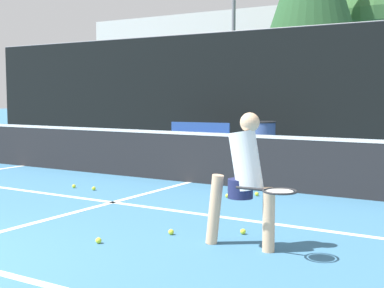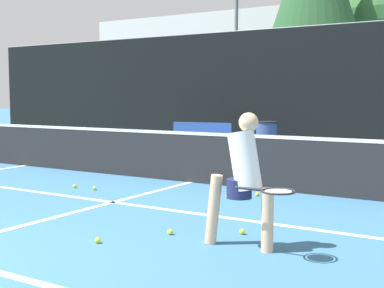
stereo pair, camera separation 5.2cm
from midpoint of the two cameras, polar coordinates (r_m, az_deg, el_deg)
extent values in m
cube|color=white|center=(8.24, -8.24, -6.16)|extent=(8.25, 0.10, 0.01)
cube|color=white|center=(7.94, -10.18, -6.63)|extent=(0.10, 5.28, 0.01)
cube|color=#232326|center=(9.95, -0.01, -1.40)|extent=(11.00, 0.02, 0.95)
cube|color=white|center=(9.91, -0.01, 1.15)|extent=(11.00, 0.03, 0.06)
cube|color=black|center=(15.11, 11.69, 5.54)|extent=(24.00, 0.06, 3.48)
cylinder|color=slate|center=(15.23, 11.82, 12.17)|extent=(24.00, 0.04, 0.04)
cylinder|color=#DBAD84|center=(5.63, 8.32, -8.03)|extent=(0.13, 0.13, 0.67)
cylinder|color=#DBAD84|center=(5.86, 2.57, -6.99)|extent=(0.21, 0.14, 0.77)
cylinder|color=#1E234C|center=(5.69, 5.32, -4.76)|extent=(0.27, 0.27, 0.20)
cylinder|color=white|center=(5.62, 5.91, -1.74)|extent=(0.38, 0.29, 0.65)
sphere|color=#DBAD84|center=(5.57, 6.32, 2.31)|extent=(0.21, 0.21, 0.21)
cylinder|color=#262628|center=(5.40, 6.35, -4.76)|extent=(0.30, 0.05, 0.03)
torus|color=#262628|center=(5.29, 9.48, -5.00)|extent=(0.36, 0.36, 0.02)
cylinder|color=beige|center=(5.29, 9.48, -5.00)|extent=(0.28, 0.28, 0.01)
sphere|color=#D1E033|center=(6.04, -9.79, -10.09)|extent=(0.07, 0.07, 0.07)
sphere|color=#D1E033|center=(9.63, -12.24, -4.40)|extent=(0.07, 0.07, 0.07)
sphere|color=#D1E033|center=(8.52, 4.03, -5.54)|extent=(0.07, 0.07, 0.07)
sphere|color=#D1E033|center=(6.35, 5.63, -9.28)|extent=(0.07, 0.07, 0.07)
sphere|color=#D1E033|center=(6.31, -2.09, -9.35)|extent=(0.07, 0.07, 0.07)
sphere|color=#D1E033|center=(9.33, -10.20, -4.67)|extent=(0.07, 0.07, 0.07)
sphere|color=#D1E033|center=(8.73, 7.15, -5.32)|extent=(0.07, 0.07, 0.07)
cube|color=#2D519E|center=(15.01, 0.91, 0.68)|extent=(1.81, 0.62, 0.04)
cube|color=#2D519E|center=(15.16, 1.17, 1.53)|extent=(1.76, 0.30, 0.42)
cube|color=#333338|center=(15.31, -1.55, -0.05)|extent=(0.06, 0.32, 0.44)
cube|color=#333338|center=(14.77, 3.45, -0.25)|extent=(0.06, 0.32, 0.44)
cylinder|color=#384C7F|center=(14.23, 8.06, 0.43)|extent=(0.56, 0.56, 0.90)
cylinder|color=black|center=(14.20, 8.08, 2.33)|extent=(0.58, 0.58, 0.04)
cylinder|color=slate|center=(23.30, 4.80, 11.35)|extent=(0.16, 0.16, 8.25)
cylinder|color=brown|center=(24.70, 19.36, 5.81)|extent=(0.28, 0.28, 4.03)
cylinder|color=brown|center=(20.78, 12.82, 5.73)|extent=(0.28, 0.28, 3.72)
camera|label=1|loc=(0.03, -89.80, 0.02)|focal=50.00mm
camera|label=2|loc=(0.03, 90.20, -0.02)|focal=50.00mm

